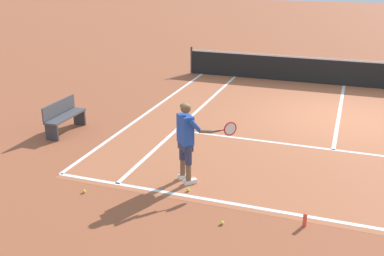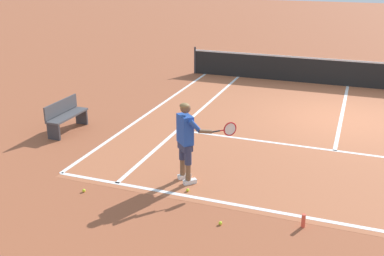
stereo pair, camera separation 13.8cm
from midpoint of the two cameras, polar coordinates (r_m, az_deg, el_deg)
ground_plane at (r=14.15m, az=18.25°, el=1.15°), size 80.00×80.00×0.00m
court_inner_surface at (r=13.15m, az=17.99°, el=-0.26°), size 10.98×10.17×0.00m
line_baseline at (r=8.70m, az=16.07°, el=-10.87°), size 10.98×0.10×0.01m
line_service at (r=11.73m, az=17.56°, el=-2.68°), size 8.23×0.10×0.01m
line_centre_service at (r=14.75m, az=18.38°, el=1.90°), size 0.10×6.40×0.01m
line_singles_left at (r=13.86m, az=0.84°, el=1.81°), size 0.10×9.77×0.01m
line_doubles_left at (r=14.35m, az=-4.34°, el=2.41°), size 0.10×9.77×0.01m
tennis_net at (r=17.71m, az=19.10°, el=6.45°), size 11.96×0.08×1.07m
tennis_player at (r=9.31m, az=-0.25°, el=-1.14°), size 1.16×0.74×1.71m
tennis_ball_near_feet at (r=9.29m, az=-0.11°, el=-7.68°), size 0.07×0.07×0.07m
tennis_ball_by_baseline at (r=9.50m, az=-12.83°, el=-7.55°), size 0.07×0.07×0.07m
tennis_ball_mid_court at (r=8.25m, az=4.01°, el=-11.66°), size 0.07×0.07×0.07m
courtside_bench at (r=12.73m, az=-15.06°, el=1.53°), size 0.40×1.40×0.85m
water_bottle at (r=8.36m, az=14.08°, el=-11.07°), size 0.07×0.07×0.25m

